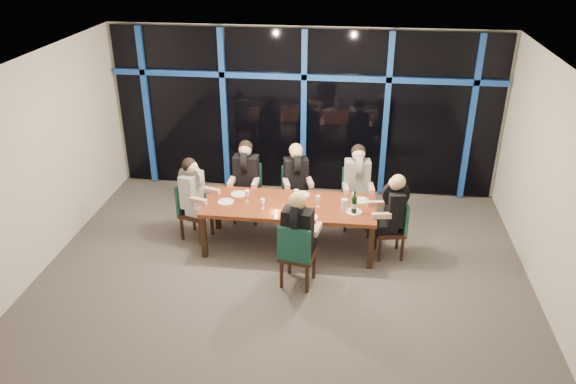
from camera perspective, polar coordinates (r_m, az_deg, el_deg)
name	(u,v)px	position (r m, az deg, el deg)	size (l,w,h in m)	color
room	(282,144)	(7.22, -0.59, 4.88)	(7.04, 7.00, 3.02)	#5D5752
window_wall	(305,110)	(10.12, 1.70, 8.34)	(6.86, 0.43, 2.94)	black
dining_table	(290,208)	(8.50, 0.17, -1.64)	(2.60, 1.00, 0.75)	brown
chair_far_left	(247,189)	(9.44, -4.14, 0.31)	(0.46, 0.46, 0.96)	black
chair_far_mid	(295,190)	(9.41, 0.75, 0.17)	(0.53, 0.53, 0.93)	black
chair_far_right	(356,194)	(9.30, 6.89, -0.23)	(0.50, 0.50, 0.97)	black
chair_end_left	(191,207)	(8.99, -9.81, -1.56)	(0.54, 0.54, 0.93)	black
chair_end_right	(396,226)	(8.52, 10.88, -3.37)	(0.49, 0.49, 0.91)	black
chair_near_mid	(296,253)	(7.66, 0.86, -6.17)	(0.53, 0.53, 0.98)	black
diner_far_left	(246,170)	(9.21, -4.32, 2.24)	(0.48, 0.60, 0.94)	black
diner_far_mid	(296,172)	(9.18, 0.84, 2.04)	(0.54, 0.63, 0.91)	black
diner_far_right	(358,175)	(9.06, 7.08, 1.72)	(0.51, 0.63, 0.95)	black
diner_end_left	(194,187)	(8.79, -9.56, 0.48)	(0.63, 0.55, 0.91)	black
diner_end_right	(392,204)	(8.34, 10.57, -1.21)	(0.60, 0.49, 0.89)	black
diner_near_mid	(298,225)	(7.52, 1.06, -3.34)	(0.53, 0.65, 0.96)	black
plate_far_left	(238,194)	(8.78, -5.05, -0.22)	(0.24, 0.24, 0.01)	white
plate_far_mid	(302,195)	(8.74, 1.43, -0.26)	(0.24, 0.24, 0.01)	white
plate_far_right	(361,200)	(8.63, 7.41, -0.86)	(0.24, 0.24, 0.01)	white
plate_end_left	(226,202)	(8.57, -6.34, -0.99)	(0.24, 0.24, 0.01)	white
plate_end_right	(354,212)	(8.29, 6.69, -2.01)	(0.24, 0.24, 0.01)	white
plate_near_mid	(310,217)	(8.09, 2.20, -2.59)	(0.24, 0.24, 0.01)	white
wine_bottle	(354,205)	(8.20, 6.73, -1.32)	(0.08, 0.08, 0.36)	black
water_pitcher	(344,205)	(8.29, 5.75, -1.31)	(0.11, 0.10, 0.18)	silver
tea_light	(276,211)	(8.23, -1.21, -1.98)	(0.04, 0.04, 0.03)	#FFA34C
wine_glass_a	(263,201)	(8.29, -2.60, -0.96)	(0.06, 0.06, 0.16)	white
wine_glass_b	(296,193)	(8.50, 0.85, -0.10)	(0.07, 0.07, 0.19)	white
wine_glass_c	(318,199)	(8.34, 3.06, -0.69)	(0.07, 0.07, 0.18)	white
wine_glass_d	(247,193)	(8.50, -4.17, -0.14)	(0.07, 0.07, 0.19)	silver
wine_glass_e	(354,196)	(8.50, 6.71, -0.38)	(0.06, 0.06, 0.17)	silver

